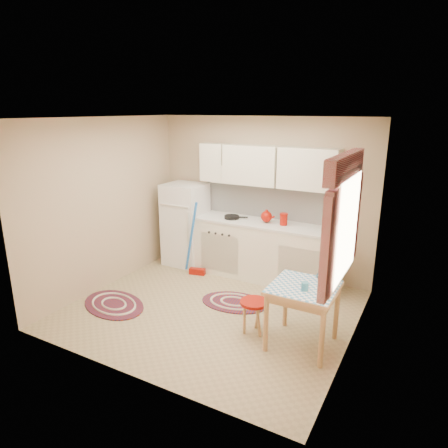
{
  "coord_description": "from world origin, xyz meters",
  "views": [
    {
      "loc": [
        2.47,
        -4.18,
        2.6
      ],
      "look_at": [
        0.05,
        0.25,
        1.14
      ],
      "focal_mm": 32.0,
      "sensor_mm": 36.0,
      "label": 1
    }
  ],
  "objects_px": {
    "table": "(302,316)",
    "stool": "(254,317)",
    "base_cabinets": "(263,252)",
    "fridge": "(186,224)"
  },
  "relations": [
    {
      "from": "stool",
      "to": "base_cabinets",
      "type": "bearing_deg",
      "value": 109.48
    },
    {
      "from": "stool",
      "to": "fridge",
      "type": "bearing_deg",
      "value": 142.59
    },
    {
      "from": "base_cabinets",
      "to": "stool",
      "type": "relative_size",
      "value": 5.36
    },
    {
      "from": "table",
      "to": "base_cabinets",
      "type": "bearing_deg",
      "value": 126.52
    },
    {
      "from": "base_cabinets",
      "to": "table",
      "type": "height_order",
      "value": "base_cabinets"
    },
    {
      "from": "fridge",
      "to": "stool",
      "type": "relative_size",
      "value": 3.33
    },
    {
      "from": "table",
      "to": "stool",
      "type": "xyz_separation_m",
      "value": [
        -0.58,
        -0.04,
        -0.15
      ]
    },
    {
      "from": "fridge",
      "to": "base_cabinets",
      "type": "bearing_deg",
      "value": 2.0
    },
    {
      "from": "fridge",
      "to": "base_cabinets",
      "type": "relative_size",
      "value": 0.62
    },
    {
      "from": "fridge",
      "to": "base_cabinets",
      "type": "distance_m",
      "value": 1.46
    }
  ]
}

